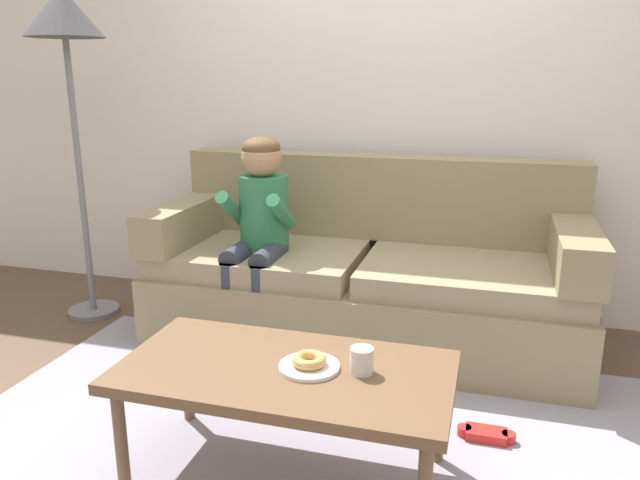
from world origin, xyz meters
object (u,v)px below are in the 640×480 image
person_child (259,221)px  mug (362,360)px  coffee_table (285,378)px  toy_controller (486,435)px  donut (309,360)px  floor_lamp (65,36)px  couch (366,277)px

person_child → mug: size_ratio=12.24×
coffee_table → toy_controller: coffee_table is taller
person_child → donut: bearing=-60.5°
mug → toy_controller: bearing=43.2°
donut → floor_lamp: size_ratio=0.06×
coffee_table → toy_controller: size_ratio=5.08×
person_child → toy_controller: person_child is taller
coffee_table → mug: (0.26, 0.03, 0.09)m
coffee_table → floor_lamp: floor_lamp is taller
couch → person_child: bearing=-158.3°
couch → coffee_table: bearing=-90.6°
couch → toy_controller: couch is taller
mug → toy_controller: size_ratio=0.40×
coffee_table → mug: mug is taller
coffee_table → donut: 0.11m
donut → toy_controller: 0.86m
couch → mug: size_ratio=24.97×
person_child → floor_lamp: floor_lamp is taller
couch → donut: bearing=-86.8°
couch → mug: 1.28m
coffee_table → person_child: person_child is taller
coffee_table → toy_controller: bearing=32.0°
mug → floor_lamp: bearing=149.5°
person_child → donut: (0.60, -1.06, -0.20)m
floor_lamp → coffee_table: bearing=-35.0°
coffee_table → floor_lamp: bearing=145.0°
person_child → floor_lamp: size_ratio=0.59×
donut → mug: (0.18, 0.02, 0.01)m
mug → person_child: bearing=126.8°
toy_controller → floor_lamp: floor_lamp is taller
donut → couch: bearing=93.2°
person_child → donut: size_ratio=9.18×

